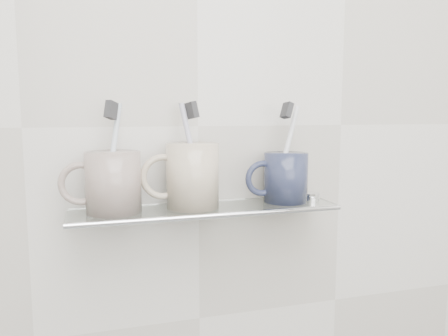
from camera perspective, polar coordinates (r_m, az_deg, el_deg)
name	(u,v)px	position (r m, az deg, el deg)	size (l,w,h in m)	color
wall_back	(198,126)	(0.87, -3.40, 5.48)	(2.50, 2.50, 0.00)	beige
shelf_glass	(206,209)	(0.83, -2.34, -5.39)	(0.50, 0.12, 0.01)	silver
shelf_rail	(214,216)	(0.77, -1.31, -6.26)	(0.01, 0.01, 0.50)	silver
bracket_left	(90,217)	(0.85, -17.08, -6.10)	(0.02, 0.02, 0.03)	silver
bracket_right	(297,203)	(0.94, 9.45, -4.58)	(0.02, 0.02, 0.03)	silver
mug_left	(113,182)	(0.80, -14.25, -1.81)	(0.10, 0.10, 0.11)	beige
mug_left_handle	(81,184)	(0.80, -18.18, -1.95)	(0.08, 0.08, 0.01)	beige
toothbrush_left	(113,156)	(0.79, -14.35, 1.54)	(0.01, 0.01, 0.19)	silver
bristles_left	(111,110)	(0.79, -14.54, 7.34)	(0.01, 0.02, 0.03)	#2B2C2E
mug_center	(193,176)	(0.81, -4.12, -0.99)	(0.10, 0.10, 0.12)	beige
mug_center_handle	(163,177)	(0.80, -7.94, -1.14)	(0.08, 0.08, 0.01)	beige
toothbrush_center	(192,154)	(0.81, -4.15, 1.87)	(0.01, 0.01, 0.19)	#ABA7CC
bristles_center	(192,110)	(0.81, -4.20, 7.54)	(0.01, 0.02, 0.03)	#2B2C2E
mug_right	(286,177)	(0.87, 8.06, -1.22)	(0.09, 0.09, 0.10)	#1A233A
mug_right_handle	(262,178)	(0.86, 5.04, -1.36)	(0.07, 0.07, 0.01)	#1A233A
toothbrush_right	(286,151)	(0.87, 8.12, 2.18)	(0.01, 0.01, 0.19)	white
bristles_right	(287,110)	(0.87, 8.21, 7.46)	(0.01, 0.02, 0.03)	#2B2C2E
chrome_cap	(311,196)	(0.91, 11.27, -3.64)	(0.04, 0.04, 0.02)	silver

